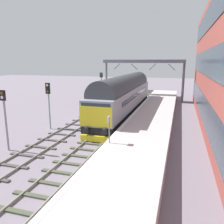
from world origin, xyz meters
name	(u,v)px	position (x,y,z in m)	size (l,w,h in m)	color
ground_plane	(113,126)	(0.00, 0.00, 0.00)	(140.00, 140.00, 0.00)	slate
track_main	(113,125)	(0.00, 0.00, 0.05)	(2.50, 60.00, 0.15)	gray
track_adjacent_west	(81,123)	(-3.43, 0.00, 0.06)	(2.50, 60.00, 0.15)	gray
station_platform	(150,124)	(3.60, 0.00, 0.50)	(4.00, 44.00, 1.01)	#BCAEAD
diesel_locomotive	(125,94)	(0.00, 4.85, 2.49)	(2.74, 19.55, 4.68)	black
signal_post_near	(5,113)	(-5.34, -8.17, 2.69)	(0.44, 0.22, 4.30)	gray
signal_post_mid	(49,100)	(-5.34, -2.63, 2.77)	(0.44, 0.22, 4.30)	gray
signal_post_far	(101,84)	(-5.34, 12.02, 2.83)	(0.44, 0.22, 4.55)	gray
platform_number_sign	(109,125)	(1.89, -7.28, 2.19)	(0.10, 0.44, 1.77)	slate
overhead_footbridge	(143,64)	(0.33, 15.96, 5.85)	(12.73, 2.00, 6.45)	slate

